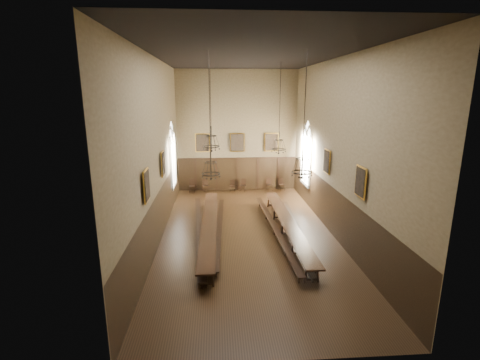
{
  "coord_description": "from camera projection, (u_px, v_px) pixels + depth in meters",
  "views": [
    {
      "loc": [
        -1.57,
        -17.08,
        7.25
      ],
      "look_at": [
        -0.3,
        1.5,
        2.62
      ],
      "focal_mm": 26.0,
      "sensor_mm": 36.0,
      "label": 1
    }
  ],
  "objects": [
    {
      "name": "window_left",
      "position": [
        173.0,
        155.0,
        22.6
      ],
      "size": [
        0.2,
        2.2,
        4.6
      ],
      "primitive_type": null,
      "color": "white",
      "rests_on": "wall_left"
    },
    {
      "name": "chair_3",
      "position": [
        232.0,
        188.0,
        26.57
      ],
      "size": [
        0.44,
        0.44,
        0.88
      ],
      "rotation": [
        0.0,
        0.0,
        -0.13
      ],
      "color": "black",
      "rests_on": "floor"
    },
    {
      "name": "bench_right_outer",
      "position": [
        297.0,
        230.0,
        18.4
      ],
      "size": [
        0.67,
        9.01,
        0.41
      ],
      "rotation": [
        0.0,
        0.0,
        -0.04
      ],
      "color": "black",
      "rests_on": "floor"
    },
    {
      "name": "floor",
      "position": [
        248.0,
        235.0,
        18.39
      ],
      "size": [
        9.0,
        18.0,
        0.02
      ],
      "primitive_type": "cube",
      "color": "black",
      "rests_on": "ground"
    },
    {
      "name": "portrait_back_2",
      "position": [
        271.0,
        142.0,
        26.26
      ],
      "size": [
        1.1,
        0.12,
        1.4
      ],
      "color": "gold",
      "rests_on": "wall_back"
    },
    {
      "name": "portrait_left_1",
      "position": [
        146.0,
        186.0,
        13.81
      ],
      "size": [
        0.12,
        1.0,
        1.3
      ],
      "color": "gold",
      "rests_on": "wall_left"
    },
    {
      "name": "chandelier_front_left",
      "position": [
        211.0,
        165.0,
        14.83
      ],
      "size": [
        0.79,
        0.79,
        5.24
      ],
      "color": "black",
      "rests_on": "ceiling"
    },
    {
      "name": "wainscot_panelling",
      "position": [
        248.0,
        212.0,
        18.08
      ],
      "size": [
        9.0,
        18.0,
        2.5
      ],
      "primitive_type": null,
      "color": "black",
      "rests_on": "floor"
    },
    {
      "name": "chair_6",
      "position": [
        270.0,
        187.0,
        26.78
      ],
      "size": [
        0.47,
        0.47,
        0.94
      ],
      "rotation": [
        0.0,
        0.0,
        0.13
      ],
      "color": "black",
      "rests_on": "floor"
    },
    {
      "name": "wall_right",
      "position": [
        337.0,
        150.0,
        17.6
      ],
      "size": [
        0.02,
        18.0,
        9.0
      ],
      "primitive_type": "cube",
      "color": "#79684A",
      "rests_on": "ground"
    },
    {
      "name": "bench_left_outer",
      "position": [
        199.0,
        232.0,
        18.0
      ],
      "size": [
        1.01,
        10.75,
        0.48
      ],
      "rotation": [
        0.0,
        0.0,
        0.06
      ],
      "color": "black",
      "rests_on": "floor"
    },
    {
      "name": "chandelier_back_left",
      "position": [
        211.0,
        141.0,
        19.74
      ],
      "size": [
        0.94,
        0.94,
        4.84
      ],
      "color": "black",
      "rests_on": "ceiling"
    },
    {
      "name": "table_left",
      "position": [
        210.0,
        230.0,
        17.98
      ],
      "size": [
        0.88,
        10.72,
        0.84
      ],
      "rotation": [
        0.0,
        0.0,
        -0.01
      ],
      "color": "black",
      "rests_on": "floor"
    },
    {
      "name": "portrait_back_1",
      "position": [
        237.0,
        142.0,
        26.09
      ],
      "size": [
        1.1,
        0.12,
        1.4
      ],
      "color": "gold",
      "rests_on": "wall_back"
    },
    {
      "name": "portrait_left_0",
      "position": [
        163.0,
        164.0,
        18.17
      ],
      "size": [
        0.12,
        1.0,
        1.3
      ],
      "color": "gold",
      "rests_on": "wall_left"
    },
    {
      "name": "wall_back",
      "position": [
        237.0,
        132.0,
        26.02
      ],
      "size": [
        9.0,
        0.02,
        9.0
      ],
      "primitive_type": "cube",
      "color": "#79684A",
      "rests_on": "ground"
    },
    {
      "name": "wall_left",
      "position": [
        156.0,
        152.0,
        17.0
      ],
      "size": [
        0.02,
        18.0,
        9.0
      ],
      "primitive_type": "cube",
      "color": "#79684A",
      "rests_on": "ground"
    },
    {
      "name": "chandelier_back_right",
      "position": [
        279.0,
        144.0,
        20.34
      ],
      "size": [
        0.85,
        0.85,
        5.07
      ],
      "color": "black",
      "rests_on": "ceiling"
    },
    {
      "name": "ceiling",
      "position": [
        249.0,
        55.0,
        16.21
      ],
      "size": [
        9.0,
        18.0,
        0.02
      ],
      "primitive_type": "cube",
      "color": "black",
      "rests_on": "ground"
    },
    {
      "name": "chair_1",
      "position": [
        206.0,
        188.0,
        26.49
      ],
      "size": [
        0.53,
        0.53,
        0.96
      ],
      "rotation": [
        0.0,
        0.0,
        0.29
      ],
      "color": "black",
      "rests_on": "floor"
    },
    {
      "name": "portrait_right_0",
      "position": [
        327.0,
        161.0,
        18.75
      ],
      "size": [
        0.12,
        1.0,
        1.3
      ],
      "color": "gold",
      "rests_on": "wall_right"
    },
    {
      "name": "table_right",
      "position": [
        287.0,
        228.0,
        18.24
      ],
      "size": [
        0.81,
        10.59,
        0.83
      ],
      "rotation": [
        0.0,
        0.0,
        0.01
      ],
      "color": "black",
      "rests_on": "floor"
    },
    {
      "name": "wall_front",
      "position": [
        281.0,
        208.0,
        8.58
      ],
      "size": [
        9.0,
        0.02,
        9.0
      ],
      "primitive_type": "cube",
      "color": "#79684A",
      "rests_on": "ground"
    },
    {
      "name": "chandelier_front_right",
      "position": [
        302.0,
        165.0,
        15.06
      ],
      "size": [
        0.9,
        0.9,
        5.23
      ],
      "color": "black",
      "rests_on": "ceiling"
    },
    {
      "name": "chair_0",
      "position": [
        192.0,
        188.0,
        26.29
      ],
      "size": [
        0.46,
        0.46,
        0.98
      ],
      "rotation": [
        0.0,
        0.0,
        0.06
      ],
      "color": "black",
      "rests_on": "floor"
    },
    {
      "name": "bench_right_inner",
      "position": [
        274.0,
        230.0,
        18.29
      ],
      "size": [
        0.71,
        10.53,
        0.47
      ],
      "rotation": [
        0.0,
        0.0,
        0.04
      ],
      "color": "black",
      "rests_on": "floor"
    },
    {
      "name": "chair_4",
      "position": [
        243.0,
        188.0,
        26.56
      ],
      "size": [
        0.52,
        0.52,
        0.94
      ],
      "rotation": [
        0.0,
        0.0,
        -0.3
      ],
      "color": "black",
      "rests_on": "floor"
    },
    {
      "name": "chair_7",
      "position": [
        281.0,
        187.0,
        26.84
      ],
      "size": [
        0.52,
        0.52,
        0.94
      ],
      "rotation": [
        0.0,
        0.0,
        0.29
      ],
      "color": "black",
      "rests_on": "floor"
    },
    {
      "name": "portrait_back_0",
      "position": [
        203.0,
        143.0,
        25.92
      ],
      "size": [
        1.1,
        0.12,
        1.4
      ],
      "color": "gold",
      "rests_on": "wall_back"
    },
    {
      "name": "window_right",
      "position": [
        306.0,
        153.0,
        23.19
      ],
      "size": [
        0.2,
        2.2,
        4.6
      ],
      "primitive_type": null,
      "color": "white",
      "rests_on": "wall_right"
    },
    {
      "name": "bench_left_inner",
      "position": [
        219.0,
        229.0,
        18.37
      ],
      "size": [
        0.69,
        9.65,
        0.43
      ],
      "rotation": [
        0.0,
        0.0,
        -0.04
      ],
      "color": "black",
      "rests_on": "floor"
    },
    {
      "name": "portrait_right_1",
      "position": [
        361.0,
        182.0,
        14.4
      ],
      "size": [
        0.12,
        1.0,
        1.3
      ],
      "color": "gold",
      "rests_on": "wall_right"
    }
  ]
}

